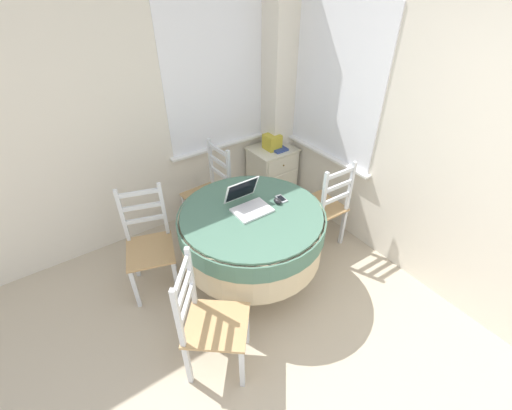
# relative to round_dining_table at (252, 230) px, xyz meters

# --- Properties ---
(corner_room_shell) EXTENTS (4.10, 4.57, 2.55)m
(corner_room_shell) POSITION_rel_round_dining_table_xyz_m (0.42, 0.20, 0.71)
(corner_room_shell) COLOR silver
(corner_room_shell) RESTS_ON ground_plane
(round_dining_table) EXTENTS (1.23, 1.23, 0.75)m
(round_dining_table) POSITION_rel_round_dining_table_xyz_m (0.00, 0.00, 0.00)
(round_dining_table) COLOR #4C3D2D
(round_dining_table) RESTS_ON ground_plane
(laptop) EXTENTS (0.30, 0.32, 0.23)m
(laptop) POSITION_rel_round_dining_table_xyz_m (0.01, 0.07, 0.23)
(laptop) COLOR white
(laptop) RESTS_ON round_dining_table
(computer_mouse) EXTENTS (0.05, 0.08, 0.04)m
(computer_mouse) POSITION_rel_round_dining_table_xyz_m (0.25, -0.02, 0.21)
(computer_mouse) COLOR black
(computer_mouse) RESTS_ON round_dining_table
(cell_phone) EXTENTS (0.07, 0.12, 0.01)m
(cell_phone) POSITION_rel_round_dining_table_xyz_m (0.32, 0.01, 0.19)
(cell_phone) COLOR #B2B7BC
(cell_phone) RESTS_ON round_dining_table
(dining_chair_near_back_window) EXTENTS (0.44, 0.41, 0.96)m
(dining_chair_near_back_window) POSITION_rel_round_dining_table_xyz_m (0.07, 0.87, -0.12)
(dining_chair_near_back_window) COLOR tan
(dining_chair_near_back_window) RESTS_ON ground_plane
(dining_chair_near_right_window) EXTENTS (0.40, 0.43, 0.96)m
(dining_chair_near_right_window) POSITION_rel_round_dining_table_xyz_m (0.86, -0.00, -0.12)
(dining_chair_near_right_window) COLOR tan
(dining_chair_near_right_window) RESTS_ON ground_plane
(dining_chair_camera_near) EXTENTS (0.57, 0.57, 0.96)m
(dining_chair_camera_near) POSITION_rel_round_dining_table_xyz_m (-0.70, -0.52, -0.12)
(dining_chair_camera_near) COLOR tan
(dining_chair_camera_near) RESTS_ON ground_plane
(dining_chair_left_flank) EXTENTS (0.50, 0.52, 0.96)m
(dining_chair_left_flank) POSITION_rel_round_dining_table_xyz_m (-0.75, 0.45, -0.12)
(dining_chair_left_flank) COLOR tan
(dining_chair_left_flank) RESTS_ON ground_plane
(corner_cabinet) EXTENTS (0.50, 0.44, 0.66)m
(corner_cabinet) POSITION_rel_round_dining_table_xyz_m (0.96, 0.97, -0.23)
(corner_cabinet) COLOR silver
(corner_cabinet) RESTS_ON ground_plane
(storage_box) EXTENTS (0.16, 0.17, 0.17)m
(storage_box) POSITION_rel_round_dining_table_xyz_m (0.96, 0.98, 0.18)
(storage_box) COLOR gold
(storage_box) RESTS_ON corner_cabinet
(book_on_cabinet) EXTENTS (0.16, 0.20, 0.02)m
(book_on_cabinet) POSITION_rel_round_dining_table_xyz_m (1.00, 0.92, 0.11)
(book_on_cabinet) COLOR #33478C
(book_on_cabinet) RESTS_ON corner_cabinet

